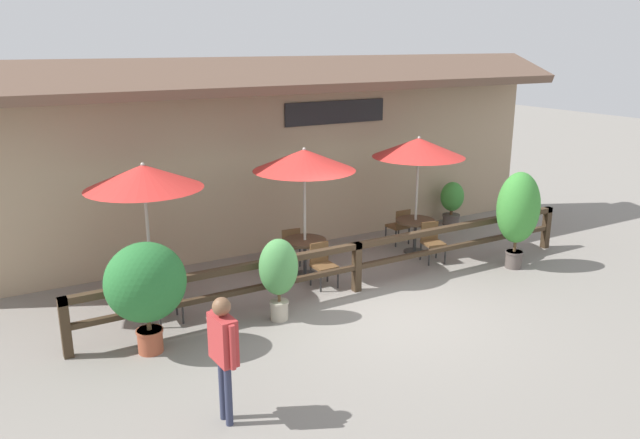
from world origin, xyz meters
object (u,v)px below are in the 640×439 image
object	(u,v)px
dining_table_middle	(305,247)
potted_plant_small_flowering	(146,284)
patio_umbrella_far	(419,148)
chair_far_streetside	(432,240)
patio_umbrella_near	(144,177)
dining_table_far	(415,226)
potted_plant_entrance_palm	(452,200)
pedestrian	(223,344)
chair_middle_streetside	(322,263)
chair_near_streetside	(166,294)
potted_plant_broad_leaf	(518,210)
potted_plant_tall_tropical	(279,270)
chair_middle_wallside	(289,245)
patio_umbrella_middle	(304,160)
chair_near_wallside	(142,270)
chair_far_wallside	(399,225)
dining_table_near	(151,275)

from	to	relation	value
dining_table_middle	potted_plant_small_flowering	xyz separation A→B (m)	(-3.57, -1.64, 0.50)
patio_umbrella_far	chair_far_streetside	distance (m)	1.99
patio_umbrella_near	dining_table_far	world-z (taller)	patio_umbrella_near
potted_plant_entrance_palm	pedestrian	distance (m)	9.76
chair_middle_streetside	potted_plant_entrance_palm	world-z (taller)	potted_plant_entrance_palm
patio_umbrella_near	pedestrian	size ratio (longest dim) A/B	1.57
chair_near_streetside	dining_table_middle	size ratio (longest dim) A/B	0.98
chair_near_streetside	potted_plant_broad_leaf	bearing A→B (deg)	-6.49
potted_plant_tall_tropical	chair_middle_wallside	bearing A→B (deg)	59.03
patio_umbrella_middle	potted_plant_tall_tropical	bearing A→B (deg)	-130.59
potted_plant_entrance_palm	chair_near_streetside	bearing A→B (deg)	-166.07
chair_near_wallside	chair_near_streetside	bearing A→B (deg)	98.87
chair_near_streetside	chair_far_streetside	distance (m)	5.76
chair_near_streetside	pedestrian	xyz separation A→B (m)	(-0.24, -3.24, 0.60)
chair_near_wallside	patio_umbrella_near	bearing A→B (deg)	96.24
chair_middle_streetside	chair_near_streetside	bearing A→B (deg)	179.95
chair_near_streetside	pedestrian	size ratio (longest dim) A/B	0.51
chair_far_wallside	potted_plant_entrance_palm	bearing A→B (deg)	-164.54
chair_middle_wallside	potted_plant_entrance_palm	bearing A→B (deg)	-166.51
chair_near_streetside	potted_plant_entrance_palm	xyz separation A→B (m)	(8.00, 1.98, 0.17)
patio_umbrella_near	potted_plant_entrance_palm	world-z (taller)	patio_umbrella_near
chair_middle_streetside	chair_far_streetside	bearing A→B (deg)	0.45
patio_umbrella_far	chair_far_streetside	xyz separation A→B (m)	(-0.05, -0.64, -1.89)
chair_near_streetside	chair_far_streetside	bearing A→B (deg)	3.20
chair_middle_wallside	patio_umbrella_middle	bearing A→B (deg)	97.83
dining_table_far	potted_plant_entrance_palm	bearing A→B (deg)	30.12
dining_table_middle	potted_plant_entrance_palm	bearing A→B (deg)	14.69
patio_umbrella_middle	potted_plant_tall_tropical	world-z (taller)	patio_umbrella_middle
potted_plant_small_flowering	dining_table_middle	bearing A→B (deg)	24.74
chair_middle_wallside	chair_far_wallside	size ratio (longest dim) A/B	1.00
dining_table_middle	chair_far_wallside	distance (m)	2.94
chair_near_wallside	chair_far_wallside	bearing A→B (deg)	-173.28
patio_umbrella_far	potted_plant_tall_tropical	bearing A→B (deg)	-158.58
dining_table_near	potted_plant_entrance_palm	size ratio (longest dim) A/B	0.77
chair_near_streetside	potted_plant_entrance_palm	world-z (taller)	potted_plant_entrance_palm
patio_umbrella_near	potted_plant_small_flowering	distance (m)	2.13
patio_umbrella_far	potted_plant_broad_leaf	distance (m)	2.42
patio_umbrella_near	chair_near_streetside	bearing A→B (deg)	-85.26
patio_umbrella_middle	pedestrian	xyz separation A→B (m)	(-3.25, -3.91, -1.29)
dining_table_near	chair_middle_streetside	distance (m)	3.16
dining_table_far	potted_plant_broad_leaf	distance (m)	2.25
chair_middle_wallside	potted_plant_tall_tropical	size ratio (longest dim) A/B	0.59
chair_far_streetside	potted_plant_entrance_palm	size ratio (longest dim) A/B	0.76
chair_middle_wallside	patio_umbrella_far	xyz separation A→B (m)	(2.83, -0.61, 1.89)
patio_umbrella_near	patio_umbrella_middle	xyz separation A→B (m)	(3.07, -0.00, 0.00)
patio_umbrella_near	dining_table_near	xyz separation A→B (m)	(0.00, 0.00, -1.75)
chair_far_streetside	potted_plant_broad_leaf	distance (m)	1.86
pedestrian	potted_plant_entrance_palm	bearing A→B (deg)	-61.38
dining_table_near	chair_middle_wallside	world-z (taller)	chair_middle_wallside
dining_table_far	patio_umbrella_middle	bearing A→B (deg)	-179.17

